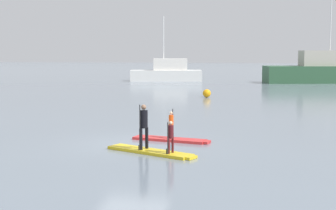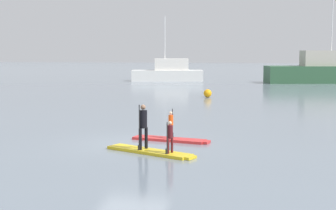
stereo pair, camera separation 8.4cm
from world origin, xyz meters
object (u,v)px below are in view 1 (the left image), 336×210
object	(u,v)px
paddleboard_far	(151,152)
mooring_buoy_mid	(207,93)
paddler_child_front	(170,135)
motor_boat_small_navy	(167,72)
paddler_child_solo	(171,123)
paddleboard_near	(171,140)
fishing_boat_white_large	(319,71)
paddler_adult	(144,124)

from	to	relation	value
paddleboard_far	mooring_buoy_mid	size ratio (longest dim) A/B	5.52
paddler_child_front	motor_boat_small_navy	bearing A→B (deg)	100.92
paddleboard_far	mooring_buoy_mid	xyz separation A→B (m)	(-0.38, 20.38, 0.25)
paddler_child_solo	paddleboard_near	bearing A→B (deg)	-88.06
paddleboard_far	paddleboard_near	bearing A→B (deg)	84.08
paddleboard_near	paddler_child_solo	distance (m)	0.62
fishing_boat_white_large	motor_boat_small_navy	distance (m)	16.40
motor_boat_small_navy	paddleboard_near	bearing A→B (deg)	-79.00
paddler_child_solo	motor_boat_small_navy	world-z (taller)	motor_boat_small_navy
paddler_child_solo	paddler_adult	world-z (taller)	paddler_adult
paddleboard_near	paddler_child_solo	xyz separation A→B (m)	(-0.00, 0.01, 0.62)
paddler_child_front	paddler_adult	bearing A→B (deg)	154.48
paddleboard_near	motor_boat_small_navy	bearing A→B (deg)	101.00
paddler_child_front	motor_boat_small_navy	xyz separation A→B (m)	(-7.60, 39.38, 0.29)
paddleboard_near	paddler_adult	xyz separation A→B (m)	(-0.53, -2.26, 0.92)
fishing_boat_white_large	paddler_child_front	bearing A→B (deg)	-102.58
paddler_adult	paddler_child_solo	bearing A→B (deg)	76.77
paddler_child_solo	paddler_child_front	world-z (taller)	paddler_child_solo
motor_boat_small_navy	paddler_child_front	bearing A→B (deg)	-79.08
paddleboard_near	paddler_child_front	bearing A→B (deg)	-80.17
paddleboard_near	motor_boat_small_navy	world-z (taller)	motor_boat_small_navy
paddleboard_far	motor_boat_small_navy	xyz separation A→B (m)	(-6.87, 39.02, 0.93)
fishing_boat_white_large	motor_boat_small_navy	size ratio (longest dim) A/B	1.45
paddleboard_near	paddleboard_far	bearing A→B (deg)	-95.92
paddleboard_far	paddler_adult	size ratio (longest dim) A/B	2.14
paddleboard_far	fishing_boat_white_large	world-z (taller)	fishing_boat_white_large
paddler_adult	paddler_child_front	xyz separation A→B (m)	(1.01, -0.48, -0.28)
paddler_child_front	mooring_buoy_mid	distance (m)	20.77
paddleboard_near	fishing_boat_white_large	size ratio (longest dim) A/B	0.26
paddler_adult	motor_boat_small_navy	distance (m)	39.45
fishing_boat_white_large	paddleboard_near	bearing A→B (deg)	-104.19
mooring_buoy_mid	paddler_adult	bearing A→B (deg)	-89.74
motor_boat_small_navy	mooring_buoy_mid	world-z (taller)	motor_boat_small_navy
paddler_adult	paddler_child_front	world-z (taller)	paddler_adult
paddler_child_front	motor_boat_small_navy	world-z (taller)	motor_boat_small_navy
paddleboard_near	paddler_child_front	distance (m)	2.85
paddleboard_near	fishing_boat_white_large	distance (m)	37.85
fishing_boat_white_large	motor_boat_small_navy	bearing A→B (deg)	-179.88
paddler_child_solo	paddleboard_far	distance (m)	2.49
mooring_buoy_mid	paddleboard_far	bearing A→B (deg)	-88.94
paddler_child_solo	paddler_child_front	size ratio (longest dim) A/B	1.06
paddleboard_near	paddleboard_far	xyz separation A→B (m)	(-0.25, -2.38, 0.00)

